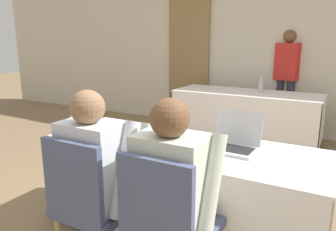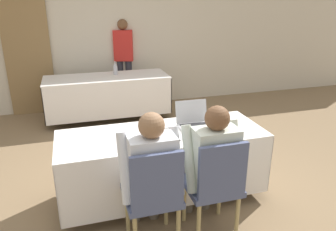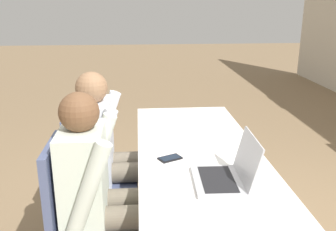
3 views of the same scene
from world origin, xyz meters
name	(u,v)px [view 1 (image 1 of 3)]	position (x,y,z in m)	size (l,w,h in m)	color
wall_back	(278,46)	(0.00, 3.23, 1.35)	(12.00, 0.06, 2.70)	beige
curtain_panel	(189,47)	(-1.46, 3.17, 1.33)	(0.75, 0.04, 2.65)	olive
conference_table_near	(181,167)	(0.00, 0.00, 0.55)	(2.02, 0.74, 0.73)	white
conference_table_far	(246,104)	(-0.24, 2.52, 0.55)	(2.02, 0.74, 0.73)	white
laptop	(233,143)	(0.36, 0.07, 0.78)	(0.34, 0.31, 0.24)	#B7B7BC
cell_phone	(175,152)	(0.05, -0.19, 0.73)	(0.13, 0.15, 0.01)	black
paper_beside_laptop	(290,168)	(0.76, -0.09, 0.73)	(0.32, 0.36, 0.00)	white
paper_centre_table	(206,144)	(0.16, 0.07, 0.73)	(0.26, 0.33, 0.00)	white
water_bottle	(261,85)	(-0.08, 2.63, 0.83)	(0.07, 0.07, 0.22)	#B7B7C1
chair_near_left	(90,202)	(-0.26, -0.68, 0.52)	(0.44, 0.44, 0.93)	tan
chair_near_right	(167,226)	(0.26, -0.68, 0.52)	(0.44, 0.44, 0.93)	tan
person_checkered_shirt	(100,171)	(-0.26, -0.57, 0.68)	(0.50, 0.52, 1.19)	#665B4C
person_white_shirt	(177,190)	(0.26, -0.57, 0.68)	(0.50, 0.52, 1.19)	#665B4C
person_red_shirt	(287,76)	(0.17, 3.20, 0.91)	(0.38, 0.28, 1.59)	#33333D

